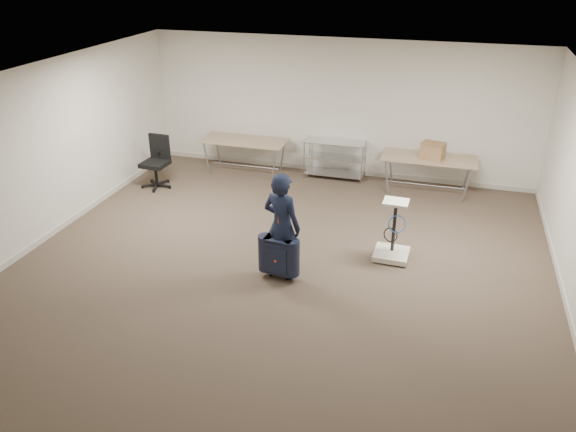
% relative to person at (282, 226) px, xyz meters
% --- Properties ---
extents(ground, '(9.00, 9.00, 0.00)m').
position_rel_person_xyz_m(ground, '(-0.08, -0.19, -0.81)').
color(ground, '#423628').
rests_on(ground, ground).
extents(room_shell, '(8.00, 9.00, 9.00)m').
position_rel_person_xyz_m(room_shell, '(-0.08, 1.19, -0.76)').
color(room_shell, white).
rests_on(room_shell, ground).
extents(folding_table_left, '(1.80, 0.75, 0.73)m').
position_rel_person_xyz_m(folding_table_left, '(-1.98, 3.76, -0.13)').
color(folding_table_left, '#95825B').
rests_on(folding_table_left, ground).
extents(folding_table_right, '(1.80, 0.75, 0.73)m').
position_rel_person_xyz_m(folding_table_right, '(1.82, 3.76, -0.13)').
color(folding_table_right, '#95825B').
rests_on(folding_table_right, ground).
extents(wire_shelf, '(1.22, 0.47, 0.80)m').
position_rel_person_xyz_m(wire_shelf, '(-0.08, 4.01, -0.37)').
color(wire_shelf, silver).
rests_on(wire_shelf, ground).
extents(person, '(0.67, 0.53, 1.61)m').
position_rel_person_xyz_m(person, '(0.00, 0.00, 0.00)').
color(person, black).
rests_on(person, ground).
extents(suitcase, '(0.42, 0.27, 1.10)m').
position_rel_person_xyz_m(suitcase, '(-0.02, -0.10, -0.43)').
color(suitcase, black).
rests_on(suitcase, ground).
extents(office_chair, '(0.63, 0.63, 1.03)m').
position_rel_person_xyz_m(office_chair, '(-3.41, 2.55, -0.49)').
color(office_chair, black).
rests_on(office_chair, ground).
extents(equipment_cart, '(0.54, 0.54, 0.97)m').
position_rel_person_xyz_m(equipment_cart, '(1.49, 0.96, -0.55)').
color(equipment_cart, beige).
rests_on(equipment_cart, ground).
extents(cardboard_box, '(0.48, 0.41, 0.32)m').
position_rel_person_xyz_m(cardboard_box, '(1.87, 3.69, 0.08)').
color(cardboard_box, '#9D6E49').
rests_on(cardboard_box, folding_table_right).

